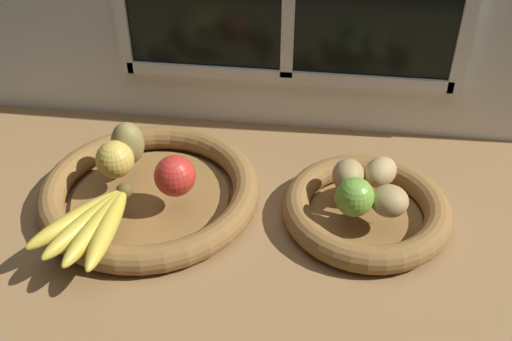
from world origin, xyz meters
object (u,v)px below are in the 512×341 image
at_px(banana_bunch_front, 92,223).
at_px(chili_pepper, 371,198).
at_px(apple_golden_left, 115,159).
at_px(apple_red_right, 175,176).
at_px(fruit_bowl_right, 366,210).
at_px(pear_brown, 128,143).
at_px(potato_oblong, 348,175).
at_px(fruit_bowl_left, 150,192).
at_px(potato_back, 380,172).
at_px(lime_near, 354,197).
at_px(potato_small, 389,201).

relative_size(banana_bunch_front, chili_pepper, 1.64).
relative_size(apple_golden_left, apple_red_right, 0.95).
height_order(fruit_bowl_right, pear_brown, pear_brown).
distance_m(apple_golden_left, pear_brown, 0.04).
relative_size(fruit_bowl_right, potato_oblong, 4.45).
relative_size(apple_golden_left, banana_bunch_front, 0.34).
xyz_separation_m(pear_brown, chili_pepper, (0.42, -0.06, -0.03)).
distance_m(fruit_bowl_left, fruit_bowl_right, 0.37).
distance_m(fruit_bowl_left, pear_brown, 0.09).
distance_m(apple_golden_left, potato_oblong, 0.40).
bearing_deg(potato_back, banana_bunch_front, -158.43).
relative_size(fruit_bowl_left, lime_near, 6.05).
bearing_deg(potato_small, chili_pepper, 139.21).
height_order(fruit_bowl_right, banana_bunch_front, banana_bunch_front).
xyz_separation_m(fruit_bowl_left, pear_brown, (-0.05, 0.05, 0.06)).
relative_size(apple_golden_left, chili_pepper, 0.55).
bearing_deg(potato_oblong, chili_pepper, -41.84).
height_order(fruit_bowl_left, apple_red_right, apple_red_right).
bearing_deg(potato_small, lime_near, -173.33).
distance_m(fruit_bowl_left, chili_pepper, 0.38).
xyz_separation_m(apple_red_right, banana_bunch_front, (-0.11, -0.11, -0.02)).
xyz_separation_m(apple_red_right, pear_brown, (-0.10, 0.07, 0.01)).
relative_size(apple_golden_left, potato_oblong, 1.03).
bearing_deg(potato_back, fruit_bowl_left, -173.84).
distance_m(fruit_bowl_right, chili_pepper, 0.03).
height_order(fruit_bowl_right, chili_pepper, chili_pepper).
bearing_deg(fruit_bowl_left, pear_brown, 133.49).
bearing_deg(potato_oblong, apple_golden_left, -177.52).
distance_m(fruit_bowl_right, potato_small, 0.07).
height_order(pear_brown, banana_bunch_front, pear_brown).
bearing_deg(chili_pepper, fruit_bowl_right, 130.09).
bearing_deg(potato_back, pear_brown, 179.08).
relative_size(pear_brown, potato_back, 1.22).
xyz_separation_m(potato_oblong, chili_pepper, (0.04, -0.03, -0.02)).
height_order(apple_golden_left, potato_small, apple_golden_left).
bearing_deg(fruit_bowl_left, fruit_bowl_right, 0.00).
bearing_deg(potato_back, potato_oblong, -164.05).
relative_size(pear_brown, banana_bunch_front, 0.41).
xyz_separation_m(fruit_bowl_right, banana_bunch_front, (-0.42, -0.13, 0.04)).
relative_size(banana_bunch_front, potato_back, 2.96).
relative_size(apple_golden_left, potato_small, 1.07).
height_order(apple_red_right, potato_oblong, apple_red_right).
height_order(fruit_bowl_left, potato_small, potato_small).
xyz_separation_m(fruit_bowl_right, potato_oblong, (-0.03, 0.03, 0.05)).
distance_m(fruit_bowl_right, banana_bunch_front, 0.44).
bearing_deg(fruit_bowl_left, potato_back, 6.16).
bearing_deg(potato_small, apple_golden_left, 174.99).
height_order(fruit_bowl_left, potato_oblong, potato_oblong).
height_order(banana_bunch_front, potato_small, potato_small).
xyz_separation_m(pear_brown, potato_oblong, (0.38, -0.02, -0.01)).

